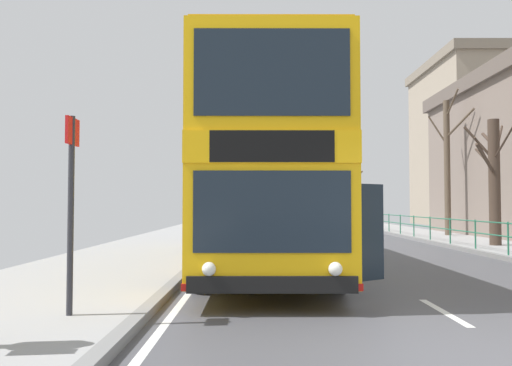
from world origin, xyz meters
name	(u,v)px	position (x,y,z in m)	size (l,w,h in m)	color
ground	(462,362)	(-0.72, 0.00, 0.04)	(15.80, 140.00, 0.20)	#4A4A4F
double_decker_bus_main	(262,176)	(-2.54, 7.93, 2.29)	(3.28, 11.53, 4.37)	#F4B20F
pedestrian_railing_far_kerb	(459,227)	(4.45, 13.30, 0.79)	(0.05, 33.89, 0.95)	#236B4C
bus_stop_sign_near	(69,192)	(-5.18, 1.69, 1.74)	(0.08, 0.44, 2.60)	#2D2D33
bare_tree_far_00	(351,192)	(5.44, 39.09, 2.68)	(2.13, 1.82, 6.39)	#4C3D2D
bare_tree_far_01	(445,164)	(6.43, 20.03, 3.56)	(1.56, 2.30, 6.83)	brown
bare_tree_far_02	(491,178)	(5.78, 13.70, 2.53)	(1.97, 3.24, 4.51)	#423328
background_building_01	(504,143)	(16.79, 35.74, 6.44)	(12.45, 11.70, 12.82)	gray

